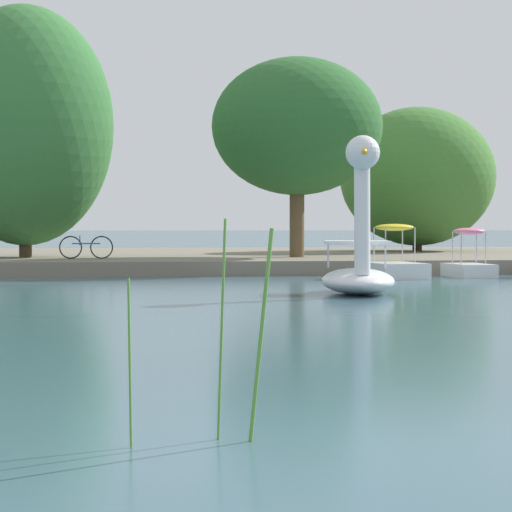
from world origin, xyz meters
The scene contains 9 objects.
ground_plane centered at (0.00, 0.00, 0.00)m, with size 594.24×594.24×0.00m, color #385966.
shore_bank_far centered at (0.00, 33.65, 0.22)m, with size 122.53×19.46×0.44m, color slate.
swan_boat centered at (3.40, 15.48, 0.77)m, with size 2.00×3.30×3.40m.
pedal_boat_yellow centered at (6.03, 22.33, 0.42)m, with size 1.57×2.39×1.55m.
pedal_boat_pink centered at (8.38, 22.69, 0.39)m, with size 1.16×1.91×1.44m.
tree_broadleaf_behind_dock centered at (4.19, 27.97, 4.81)m, with size 6.41×6.49×6.69m.
tree_willow_overhanging centered at (-4.84, 28.83, 4.82)m, with size 8.26×8.28×8.37m.
tree_willow_near_path centered at (10.54, 35.45, 3.53)m, with size 9.12×9.12×5.95m.
bicycle_parked centered at (-2.79, 26.91, 0.81)m, with size 1.71×0.15×0.74m.
Camera 1 is at (-1.86, -7.03, 1.51)m, focal length 74.13 mm.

